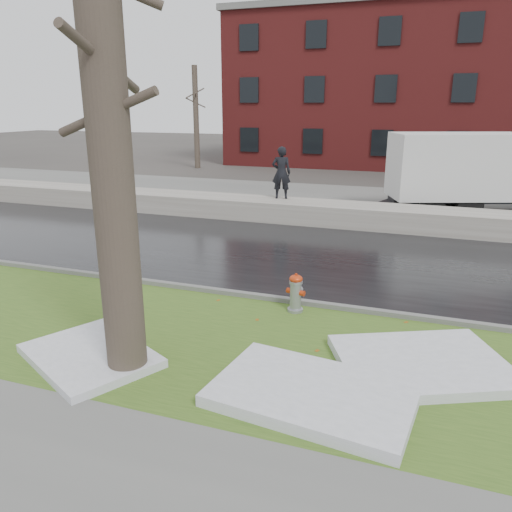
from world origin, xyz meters
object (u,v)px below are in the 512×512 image
(tree, at_px, (107,119))
(worker, at_px, (281,173))
(box_truck, at_px, (482,172))
(fire_hydrant, at_px, (296,291))

(tree, distance_m, worker, 11.86)
(tree, relative_size, box_truck, 0.84)
(fire_hydrant, relative_size, box_truck, 0.09)
(fire_hydrant, bearing_deg, worker, 121.40)
(box_truck, xyz_separation_m, worker, (-6.97, -3.23, 0.07))
(tree, bearing_deg, box_truck, 68.10)
(fire_hydrant, height_order, tree, tree)
(fire_hydrant, distance_m, worker, 8.99)
(fire_hydrant, xyz_separation_m, tree, (-1.88, -3.18, 3.43))
(tree, bearing_deg, worker, 94.93)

